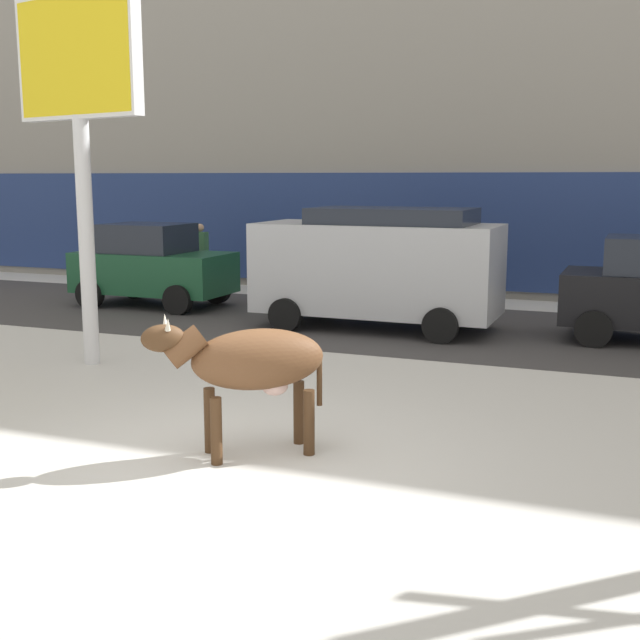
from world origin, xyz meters
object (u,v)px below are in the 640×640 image
Objects in this scene: billboard at (78,79)px; pedestrian_far_left at (201,257)px; cow_brown at (252,362)px; car_darkgreen_hatchback at (152,265)px; car_silver_van at (378,265)px; pedestrian_by_cars at (472,268)px; pedestrian_near_billboard at (468,268)px.

pedestrian_far_left is (-2.51, 7.79, -3.43)m from billboard.
cow_brown is at bearing -57.67° from pedestrian_far_left.
billboard is 1.58× the size of car_darkgreen_hatchback.
pedestrian_by_cars is (1.16, 3.28, -0.36)m from car_silver_van.
cow_brown is at bearing -90.97° from pedestrian_by_cars.
car_darkgreen_hatchback is (-6.58, 8.20, -0.07)m from cow_brown.
car_silver_van reaches higher than pedestrian_by_cars.
car_darkgreen_hatchback is 2.03× the size of pedestrian_by_cars.
pedestrian_by_cars and pedestrian_far_left have the same top height.
pedestrian_by_cars is at bearing 70.58° from car_silver_van.
pedestrian_far_left is (-6.75, 10.66, -0.11)m from cow_brown.
pedestrian_far_left is at bearing 150.43° from car_silver_van.
pedestrian_by_cars is (4.42, 7.79, -3.43)m from billboard.
pedestrian_far_left is at bearing 122.33° from cow_brown.
pedestrian_near_billboard is 0.09m from pedestrian_by_cars.
car_silver_van is 3.47m from pedestrian_near_billboard.
car_silver_van is at bearing 54.13° from billboard.
car_darkgreen_hatchback is 7.19m from pedestrian_by_cars.
cow_brown is 1.00× the size of pedestrian_by_cars.
pedestrian_far_left reaches higher than cow_brown.
car_darkgreen_hatchback is 2.47m from pedestrian_far_left.
cow_brown is 6.10m from billboard.
pedestrian_near_billboard is (1.07, 3.28, -0.36)m from car_silver_van.
billboard is (-4.24, 2.87, 3.32)m from cow_brown.
pedestrian_near_billboard and pedestrian_by_cars have the same top height.
car_silver_van reaches higher than car_darkgreen_hatchback.
billboard is 6.36m from car_silver_van.
cow_brown is 10.51m from car_darkgreen_hatchback.
cow_brown is at bearing -51.26° from car_darkgreen_hatchback.
pedestrian_near_billboard is at bearing 71.91° from car_silver_van.
cow_brown is at bearing -82.48° from car_silver_van.
car_darkgreen_hatchback is 5.67m from car_silver_van.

